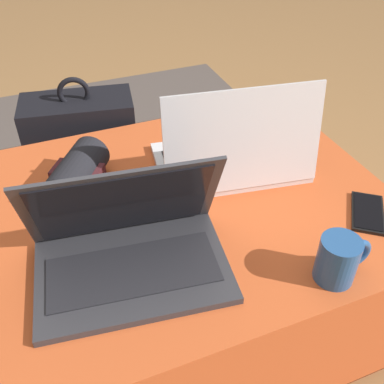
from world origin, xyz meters
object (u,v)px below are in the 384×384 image
laptop_near (130,248)px  cell_phone (368,213)px  coffee_mug (339,259)px  backpack (86,160)px  laptop_far (233,155)px  wrist_brace (78,173)px

laptop_near → cell_phone: 0.55m
coffee_mug → backpack: bearing=111.7°
backpack → laptop_near: bearing=98.8°
laptop_near → backpack: laptop_near is taller
laptop_near → laptop_far: 0.39m
laptop_near → cell_phone: (0.55, -0.05, -0.05)m
laptop_near → cell_phone: bearing=2.2°
cell_phone → backpack: backpack is taller
cell_phone → wrist_brace: size_ratio=0.73×
backpack → coffee_mug: backpack is taller
laptop_near → coffee_mug: 0.41m
wrist_brace → laptop_near: bearing=-80.7°
cell_phone → laptop_near: bearing=-148.2°
laptop_near → backpack: bearing=96.1°
laptop_near → laptop_far: laptop_far is taller
wrist_brace → coffee_mug: (0.41, -0.47, 0.00)m
laptop_far → wrist_brace: size_ratio=1.98×
laptop_near → coffee_mug: bearing=-18.4°
wrist_brace → cell_phone: bearing=-29.9°
cell_phone → wrist_brace: wrist_brace is taller
laptop_far → coffee_mug: (0.04, -0.39, -0.01)m
laptop_far → backpack: 0.62m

